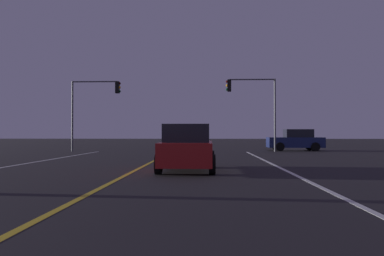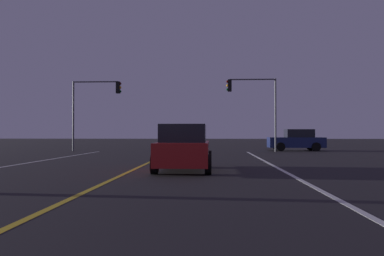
{
  "view_description": "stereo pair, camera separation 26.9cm",
  "coord_description": "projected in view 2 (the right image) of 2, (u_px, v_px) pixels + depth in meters",
  "views": [
    {
      "loc": [
        2.7,
        1.77,
        1.38
      ],
      "look_at": [
        1.62,
        27.52,
        1.74
      ],
      "focal_mm": 35.94,
      "sensor_mm": 36.0,
      "label": 1
    },
    {
      "loc": [
        2.97,
        1.77,
        1.38
      ],
      "look_at": [
        1.62,
        27.52,
        1.74
      ],
      "focal_mm": 35.94,
      "sensor_mm": 36.0,
      "label": 2
    }
  ],
  "objects": [
    {
      "name": "car_crossing_side",
      "position": [
        297.0,
        140.0,
        30.35
      ],
      "size": [
        4.3,
        2.02,
        1.7
      ],
      "rotation": [
        0.0,
        0.0,
        3.14
      ],
      "color": "black",
      "rests_on": "ground"
    },
    {
      "name": "traffic_light_near_left",
      "position": [
        97.0,
        99.0,
        29.52
      ],
      "size": [
        3.82,
        0.36,
        5.4
      ],
      "color": "#4C4C51",
      "rests_on": "ground"
    },
    {
      "name": "car_lead_same_lane",
      "position": [
        184.0,
        148.0,
        14.13
      ],
      "size": [
        2.02,
        4.3,
        1.7
      ],
      "rotation": [
        0.0,
        0.0,
        1.57
      ],
      "color": "black",
      "rests_on": "ground"
    },
    {
      "name": "lane_center_divider",
      "position": [
        104.0,
        183.0,
        10.52
      ],
      "size": [
        0.16,
        36.33,
        0.01
      ],
      "primitive_type": "cube",
      "color": "gold",
      "rests_on": "ground"
    },
    {
      "name": "traffic_light_near_right",
      "position": [
        252.0,
        97.0,
        28.9
      ],
      "size": [
        3.75,
        0.36,
        5.5
      ],
      "rotation": [
        0.0,
        0.0,
        3.14
      ],
      "color": "#4C4C51",
      "rests_on": "ground"
    },
    {
      "name": "lane_edge_right",
      "position": [
        310.0,
        185.0,
        10.23
      ],
      "size": [
        0.16,
        36.33,
        0.01
      ],
      "primitive_type": "cube",
      "color": "silver",
      "rests_on": "ground"
    }
  ]
}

